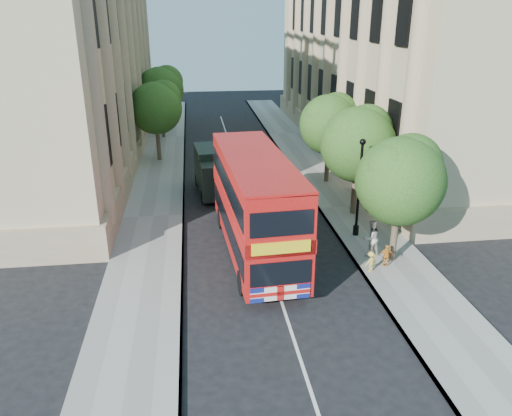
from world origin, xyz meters
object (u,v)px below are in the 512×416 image
object	(u,v)px
lamp_post	(359,192)
woman_pedestrian	(371,238)
police_constable	(284,275)
double_decker_bus	(255,203)
box_van	(214,173)

from	to	relation	value
lamp_post	woman_pedestrian	xyz separation A→B (m)	(-0.08, -2.42, -1.48)
lamp_post	police_constable	world-z (taller)	lamp_post
double_decker_bus	box_van	world-z (taller)	double_decker_bus
box_van	police_constable	bearing A→B (deg)	-85.66
lamp_post	police_constable	size ratio (longest dim) A/B	2.74
box_van	woman_pedestrian	bearing A→B (deg)	-60.78
lamp_post	woman_pedestrian	distance (m)	2.84
double_decker_bus	police_constable	world-z (taller)	double_decker_bus
police_constable	double_decker_bus	bearing A→B (deg)	-70.90
lamp_post	woman_pedestrian	size ratio (longest dim) A/B	2.85
lamp_post	box_van	size ratio (longest dim) A/B	0.98
police_constable	woman_pedestrian	distance (m)	5.57
box_van	double_decker_bus	bearing A→B (deg)	-85.56
double_decker_bus	box_van	distance (m)	9.23
lamp_post	box_van	bearing A→B (deg)	132.25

